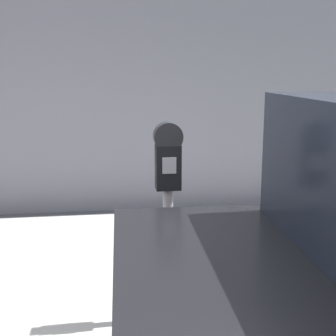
% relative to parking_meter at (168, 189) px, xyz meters
% --- Properties ---
extents(sidewalk, '(24.00, 2.80, 0.10)m').
position_rel_parking_meter_xyz_m(sidewalk, '(-0.14, 1.11, -1.01)').
color(sidewalk, '#ADAAA3').
rests_on(sidewalk, ground_plane).
extents(building_facade, '(24.00, 0.30, 4.67)m').
position_rel_parking_meter_xyz_m(building_facade, '(-0.14, 3.17, 1.27)').
color(building_facade, gray).
rests_on(building_facade, ground_plane).
extents(parking_meter, '(0.19, 0.13, 1.40)m').
position_rel_parking_meter_xyz_m(parking_meter, '(0.00, 0.00, 0.00)').
color(parking_meter, gray).
rests_on(parking_meter, sidewalk).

